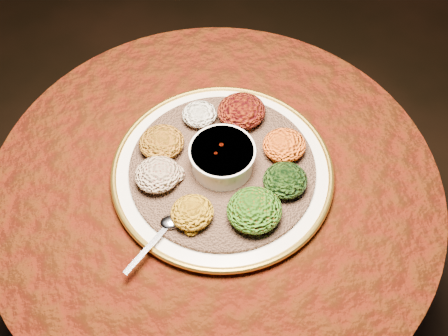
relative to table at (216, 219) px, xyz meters
name	(u,v)px	position (x,y,z in m)	size (l,w,h in m)	color
table	(216,219)	(0.00, 0.00, 0.00)	(0.96, 0.96, 0.73)	black
platter	(222,170)	(0.02, 0.01, 0.19)	(0.54, 0.54, 0.02)	white
injera	(222,167)	(0.02, 0.01, 0.20)	(0.39, 0.39, 0.01)	brown
stew_bowl	(222,157)	(0.02, 0.01, 0.24)	(0.14, 0.14, 0.06)	silver
spoon	(168,225)	(-0.12, -0.10, 0.21)	(0.13, 0.10, 0.01)	silver
portion_ayib	(199,114)	(0.01, 0.14, 0.23)	(0.08, 0.07, 0.04)	white
portion_kitfo	(241,111)	(0.10, 0.11, 0.23)	(0.11, 0.10, 0.05)	black
portion_tikil	(284,145)	(0.15, 0.00, 0.23)	(0.09, 0.09, 0.04)	#A45F0D
portion_gomen	(285,180)	(0.12, -0.08, 0.23)	(0.09, 0.09, 0.04)	black
portion_mixveg	(254,210)	(0.04, -0.13, 0.23)	(0.11, 0.10, 0.05)	#962D09
portion_kik	(192,212)	(-0.07, -0.09, 0.23)	(0.08, 0.08, 0.04)	#B17E0F
portion_timatim	(158,175)	(-0.12, 0.01, 0.23)	(0.09, 0.09, 0.04)	maroon
portion_shiro	(162,142)	(-0.09, 0.09, 0.23)	(0.10, 0.09, 0.05)	#A15913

